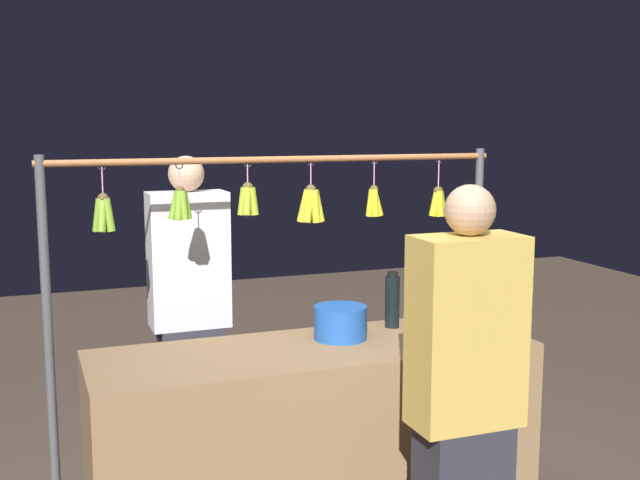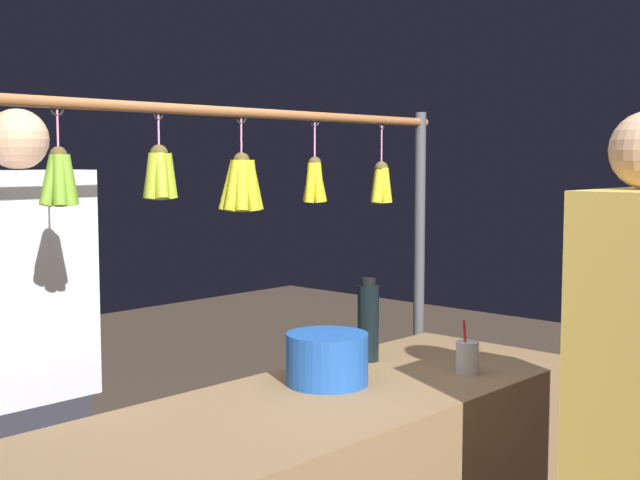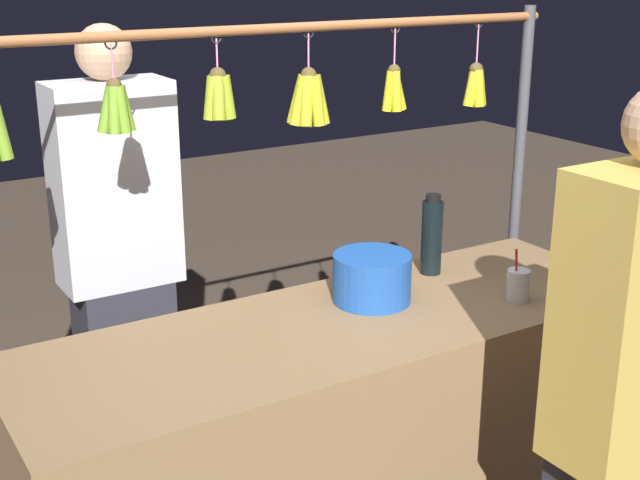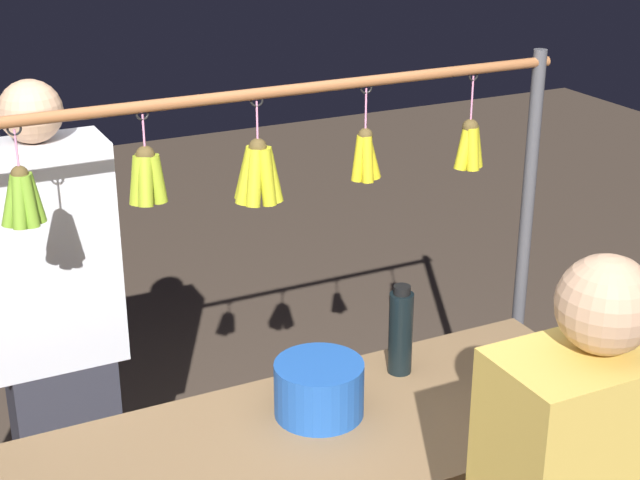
{
  "view_description": "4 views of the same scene",
  "coord_description": "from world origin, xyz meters",
  "px_view_note": "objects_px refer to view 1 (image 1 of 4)",
  "views": [
    {
      "loc": [
        1.21,
        3.26,
        1.93
      ],
      "look_at": [
        -0.03,
        0.0,
        1.4
      ],
      "focal_mm": 44.39,
      "sensor_mm": 36.0,
      "label": 1
    },
    {
      "loc": [
        1.73,
        1.63,
        1.59
      ],
      "look_at": [
        -0.04,
        0.0,
        1.37
      ],
      "focal_mm": 48.38,
      "sensor_mm": 36.0,
      "label": 2
    },
    {
      "loc": [
        1.32,
        2.01,
        1.97
      ],
      "look_at": [
        0.08,
        0.0,
        1.19
      ],
      "focal_mm": 48.67,
      "sensor_mm": 36.0,
      "label": 3
    },
    {
      "loc": [
        0.87,
        2.01,
        2.38
      ],
      "look_at": [
        -0.12,
        0.0,
        1.47
      ],
      "focal_mm": 54.79,
      "sensor_mm": 36.0,
      "label": 4
    }
  ],
  "objects_px": {
    "drink_cup": "(440,333)",
    "blue_bucket": "(340,322)",
    "water_bottle": "(392,301)",
    "customer_person": "(464,415)",
    "vendor_person": "(190,320)"
  },
  "relations": [
    {
      "from": "drink_cup",
      "to": "customer_person",
      "type": "height_order",
      "value": "customer_person"
    },
    {
      "from": "blue_bucket",
      "to": "water_bottle",
      "type": "bearing_deg",
      "value": -162.16
    },
    {
      "from": "drink_cup",
      "to": "vendor_person",
      "type": "xyz_separation_m",
      "value": [
        0.95,
        -1.03,
        -0.1
      ]
    },
    {
      "from": "water_bottle",
      "to": "blue_bucket",
      "type": "bearing_deg",
      "value": 17.84
    },
    {
      "from": "water_bottle",
      "to": "blue_bucket",
      "type": "distance_m",
      "value": 0.34
    },
    {
      "from": "blue_bucket",
      "to": "vendor_person",
      "type": "height_order",
      "value": "vendor_person"
    },
    {
      "from": "blue_bucket",
      "to": "drink_cup",
      "type": "height_order",
      "value": "drink_cup"
    },
    {
      "from": "water_bottle",
      "to": "vendor_person",
      "type": "bearing_deg",
      "value": -38.31
    },
    {
      "from": "water_bottle",
      "to": "vendor_person",
      "type": "xyz_separation_m",
      "value": [
        0.88,
        -0.69,
        -0.18
      ]
    },
    {
      "from": "water_bottle",
      "to": "customer_person",
      "type": "bearing_deg",
      "value": 79.28
    },
    {
      "from": "water_bottle",
      "to": "customer_person",
      "type": "height_order",
      "value": "customer_person"
    },
    {
      "from": "water_bottle",
      "to": "drink_cup",
      "type": "relative_size",
      "value": 1.63
    },
    {
      "from": "water_bottle",
      "to": "drink_cup",
      "type": "xyz_separation_m",
      "value": [
        -0.08,
        0.34,
        -0.08
      ]
    },
    {
      "from": "drink_cup",
      "to": "blue_bucket",
      "type": "bearing_deg",
      "value": -30.96
    },
    {
      "from": "vendor_person",
      "to": "blue_bucket",
      "type": "bearing_deg",
      "value": 124.94
    }
  ]
}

